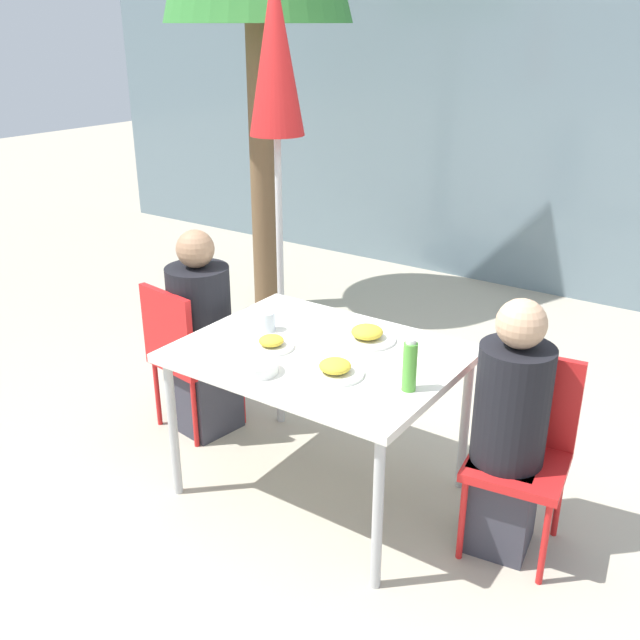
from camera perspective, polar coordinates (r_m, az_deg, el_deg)
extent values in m
plane|color=#B2A893|center=(3.64, 0.00, -13.34)|extent=(24.00, 24.00, 0.00)
cube|color=slate|center=(6.19, 19.35, 15.47)|extent=(10.00, 0.20, 3.00)
cube|color=silver|center=(3.26, 0.00, -2.76)|extent=(1.24, 0.95, 0.04)
cylinder|color=#B7B7B7|center=(3.49, -11.67, -8.53)|extent=(0.04, 0.04, 0.72)
cylinder|color=#B7B7B7|center=(2.91, 4.64, -15.19)|extent=(0.04, 0.04, 0.72)
cylinder|color=#B7B7B7|center=(4.03, -3.23, -3.61)|extent=(0.04, 0.04, 0.72)
cylinder|color=#B7B7B7|center=(3.54, 11.51, -8.09)|extent=(0.04, 0.04, 0.72)
cube|color=red|center=(4.03, -9.79, -2.98)|extent=(0.45, 0.45, 0.04)
cube|color=red|center=(3.84, -12.14, -0.72)|extent=(0.40, 0.09, 0.42)
cylinder|color=red|center=(4.34, -9.22, -4.24)|extent=(0.03, 0.03, 0.40)
cylinder|color=red|center=(4.10, -6.24, -5.72)|extent=(0.03, 0.03, 0.40)
cylinder|color=red|center=(4.17, -12.88, -5.74)|extent=(0.03, 0.03, 0.40)
cylinder|color=red|center=(3.92, -9.99, -7.40)|extent=(0.03, 0.03, 0.40)
cube|color=#383842|center=(4.08, -9.17, -5.73)|extent=(0.35, 0.35, 0.44)
cylinder|color=black|center=(3.88, -9.60, 0.53)|extent=(0.34, 0.34, 0.52)
sphere|color=#9E7556|center=(3.76, -9.95, 5.63)|extent=(0.20, 0.20, 0.20)
cube|color=red|center=(3.17, 15.48, -11.14)|extent=(0.45, 0.45, 0.04)
cube|color=red|center=(3.21, 16.60, -6.04)|extent=(0.40, 0.09, 0.42)
cylinder|color=red|center=(3.14, 17.50, -16.71)|extent=(0.03, 0.03, 0.40)
cylinder|color=red|center=(3.19, 11.30, -15.38)|extent=(0.03, 0.03, 0.40)
cylinder|color=red|center=(3.42, 18.57, -13.32)|extent=(0.03, 0.03, 0.40)
cylinder|color=red|center=(3.45, 12.91, -12.17)|extent=(0.03, 0.03, 0.40)
cube|color=#383842|center=(3.29, 14.24, -13.88)|extent=(0.31, 0.31, 0.44)
cylinder|color=black|center=(3.03, 15.10, -6.55)|extent=(0.31, 0.31, 0.52)
sphere|color=tan|center=(2.88, 15.82, -0.29)|extent=(0.20, 0.20, 0.20)
cylinder|color=#333333|center=(4.91, -3.04, -2.93)|extent=(0.36, 0.36, 0.05)
cylinder|color=#BCBCBC|center=(4.52, -3.36, 11.07)|extent=(0.04, 0.04, 2.47)
cone|color=red|center=(4.43, -3.59, 20.69)|extent=(0.34, 0.34, 0.96)
cylinder|color=white|center=(3.03, 1.21, -4.27)|extent=(0.25, 0.25, 0.01)
ellipsoid|color=gold|center=(3.02, 1.22, -3.69)|extent=(0.14, 0.14, 0.05)
cylinder|color=white|center=(3.28, -3.91, -2.13)|extent=(0.21, 0.21, 0.01)
ellipsoid|color=gold|center=(3.27, -3.92, -1.65)|extent=(0.12, 0.12, 0.05)
cylinder|color=white|center=(3.36, 3.77, -1.53)|extent=(0.27, 0.27, 0.01)
ellipsoid|color=gold|center=(3.35, 3.79, -0.95)|extent=(0.15, 0.15, 0.06)
cylinder|color=#51A338|center=(2.89, 7.19, -3.74)|extent=(0.06, 0.06, 0.21)
cylinder|color=white|center=(2.84, 7.30, -1.70)|extent=(0.04, 0.04, 0.02)
cylinder|color=silver|center=(3.46, -4.23, -0.11)|extent=(0.08, 0.08, 0.09)
cylinder|color=white|center=(3.05, -5.03, -3.76)|extent=(0.18, 0.18, 0.05)
cylinder|color=brown|center=(5.54, -4.56, 11.44)|extent=(0.20, 0.20, 2.14)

